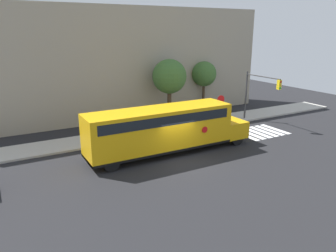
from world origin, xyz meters
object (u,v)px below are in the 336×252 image
(school_bus, at_px, (164,128))
(tree_near_sidewalk, at_px, (169,77))
(stop_sign, at_px, (220,104))
(tree_far_sidewalk, at_px, (204,74))
(traffic_light, at_px, (258,90))

(school_bus, relative_size, tree_near_sidewalk, 2.09)
(school_bus, xyz_separation_m, stop_sign, (8.15, 4.33, -0.09))
(tree_far_sidewalk, bearing_deg, school_bus, -136.67)
(stop_sign, xyz_separation_m, tree_near_sidewalk, (-3.52, 3.23, 2.36))
(traffic_light, bearing_deg, tree_far_sidewalk, 103.57)
(school_bus, xyz_separation_m, tree_near_sidewalk, (4.63, 7.56, 2.26))
(traffic_light, xyz_separation_m, tree_far_sidewalk, (-1.51, 6.24, 0.77))
(traffic_light, relative_size, tree_far_sidewalk, 0.88)
(school_bus, bearing_deg, stop_sign, 28.02)
(traffic_light, bearing_deg, stop_sign, 150.65)
(tree_far_sidewalk, bearing_deg, tree_near_sidewalk, -163.94)
(stop_sign, bearing_deg, school_bus, -151.98)
(school_bus, relative_size, tree_far_sidewalk, 2.30)
(school_bus, height_order, tree_near_sidewalk, tree_near_sidewalk)
(stop_sign, distance_m, tree_near_sidewalk, 5.32)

